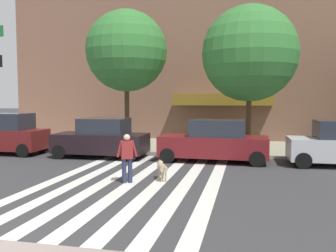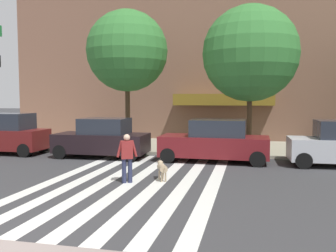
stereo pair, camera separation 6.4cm
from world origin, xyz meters
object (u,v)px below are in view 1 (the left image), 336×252
at_px(parked_car_third_in_line, 215,142).
at_px(pedestrian_dog_walker, 127,155).
at_px(street_tree_middle, 250,54).
at_px(dog_on_leash, 162,168).
at_px(parked_car_behind_first, 102,139).
at_px(street_tree_nearest, 126,51).
at_px(parked_car_near_curb, 1,134).

relative_size(parked_car_third_in_line, pedestrian_dog_walker, 2.93).
height_order(parked_car_third_in_line, street_tree_middle, street_tree_middle).
bearing_deg(street_tree_middle, pedestrian_dog_walker, -119.92).
relative_size(parked_car_third_in_line, street_tree_middle, 0.67).
xyz_separation_m(pedestrian_dog_walker, dog_on_leash, (1.06, 0.60, -0.48)).
bearing_deg(parked_car_behind_first, street_tree_middle, 17.23).
bearing_deg(dog_on_leash, street_tree_middle, 65.20).
xyz_separation_m(parked_car_behind_first, dog_on_leash, (3.94, -4.14, -0.45)).
xyz_separation_m(parked_car_third_in_line, street_tree_middle, (1.47, 2.12, 4.09)).
bearing_deg(pedestrian_dog_walker, parked_car_third_in_line, 62.38).
bearing_deg(dog_on_leash, pedestrian_dog_walker, -150.34).
bearing_deg(street_tree_nearest, dog_on_leash, -62.03).
bearing_deg(dog_on_leash, parked_car_third_in_line, 71.02).
bearing_deg(pedestrian_dog_walker, street_tree_middle, 60.08).
bearing_deg(dog_on_leash, street_tree_nearest, 117.97).
bearing_deg(dog_on_leash, parked_car_behind_first, 133.60).
bearing_deg(street_tree_nearest, parked_car_third_in_line, -26.65).
height_order(parked_car_behind_first, parked_car_third_in_line, same).
relative_size(parked_car_behind_first, street_tree_nearest, 0.60).
height_order(parked_car_near_curb, pedestrian_dog_walker, parked_car_near_curb).
bearing_deg(parked_car_near_curb, parked_car_behind_first, -0.01).
xyz_separation_m(street_tree_nearest, pedestrian_dog_walker, (2.46, -7.22, -4.41)).
relative_size(parked_car_near_curb, street_tree_middle, 0.64).
bearing_deg(parked_car_behind_first, pedestrian_dog_walker, -58.68).
xyz_separation_m(parked_car_behind_first, street_tree_middle, (6.84, 2.12, 4.10)).
height_order(pedestrian_dog_walker, dog_on_leash, pedestrian_dog_walker).
bearing_deg(street_tree_nearest, pedestrian_dog_walker, -71.20).
distance_m(parked_car_behind_first, street_tree_nearest, 5.10).
bearing_deg(parked_car_near_curb, dog_on_leash, -23.77).
xyz_separation_m(parked_car_third_in_line, dog_on_leash, (-1.42, -4.14, -0.45)).
bearing_deg(parked_car_third_in_line, parked_car_behind_first, 179.99).
bearing_deg(parked_car_third_in_line, parked_car_near_curb, 179.99).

